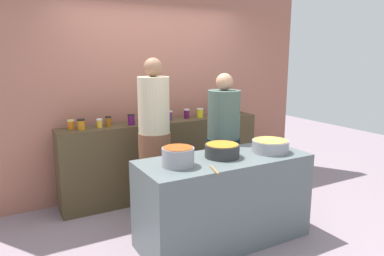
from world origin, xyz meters
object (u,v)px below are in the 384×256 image
(preserve_jar_7, at_px, (187,114))
(preserve_jar_9, at_px, (214,112))
(preserve_jar_4, at_px, (131,120))
(cook_with_tongs, at_px, (155,148))
(preserve_jar_12, at_px, (236,110))
(cooking_pot_right, at_px, (270,146))
(cooking_pot_left, at_px, (178,157))
(cooking_pot_center, at_px, (222,151))
(preserve_jar_6, at_px, (169,116))
(preserve_jar_11, at_px, (230,111))
(preserve_jar_5, at_px, (163,118))
(wooden_spoon, at_px, (215,170))
(preserve_jar_0, at_px, (71,124))
(preserve_jar_10, at_px, (220,112))
(preserve_jar_3, at_px, (108,121))
(preserve_jar_2, at_px, (99,123))
(preserve_jar_1, at_px, (81,124))
(cook_in_cap, at_px, (223,151))
(preserve_jar_8, at_px, (200,113))

(preserve_jar_7, relative_size, preserve_jar_9, 1.01)
(preserve_jar_4, height_order, cook_with_tongs, cook_with_tongs)
(preserve_jar_12, relative_size, cooking_pot_right, 0.28)
(preserve_jar_9, distance_m, cooking_pot_left, 1.85)
(cook_with_tongs, bearing_deg, preserve_jar_4, 97.87)
(preserve_jar_7, bearing_deg, cooking_pot_center, -104.45)
(preserve_jar_6, relative_size, preserve_jar_9, 1.00)
(cooking_pot_left, xyz_separation_m, cooking_pot_right, (1.04, -0.04, -0.02))
(cooking_pot_center, bearing_deg, preserve_jar_12, 49.62)
(preserve_jar_11, bearing_deg, preserve_jar_5, -179.63)
(cooking_pot_left, height_order, wooden_spoon, cooking_pot_left)
(preserve_jar_0, distance_m, cooking_pot_left, 1.62)
(preserve_jar_10, bearing_deg, preserve_jar_12, -2.49)
(preserve_jar_12, distance_m, wooden_spoon, 2.23)
(preserve_jar_12, xyz_separation_m, cooking_pot_left, (-1.66, -1.41, -0.10))
(preserve_jar_4, bearing_deg, cook_with_tongs, -82.13)
(preserve_jar_3, xyz_separation_m, preserve_jar_9, (1.47, -0.06, 0.00))
(preserve_jar_2, relative_size, preserve_jar_5, 1.02)
(preserve_jar_11, xyz_separation_m, cooking_pot_center, (-1.03, -1.34, -0.13))
(preserve_jar_4, xyz_separation_m, preserve_jar_5, (0.43, 0.00, -0.02))
(preserve_jar_11, bearing_deg, preserve_jar_2, 179.21)
(preserve_jar_0, distance_m, preserve_jar_3, 0.43)
(cooking_pot_right, bearing_deg, preserve_jar_3, 130.59)
(preserve_jar_3, bearing_deg, cooking_pot_left, -81.41)
(preserve_jar_2, bearing_deg, cooking_pot_left, -76.97)
(preserve_jar_1, relative_size, preserve_jar_12, 1.18)
(preserve_jar_2, height_order, cooking_pot_center, preserve_jar_2)
(preserve_jar_1, bearing_deg, cooking_pot_center, -52.08)
(preserve_jar_2, bearing_deg, preserve_jar_12, -0.04)
(cook_in_cap, bearing_deg, preserve_jar_1, 151.51)
(preserve_jar_0, bearing_deg, wooden_spoon, -64.27)
(preserve_jar_6, bearing_deg, preserve_jar_8, 1.01)
(preserve_jar_0, height_order, preserve_jar_8, preserve_jar_8)
(preserve_jar_2, relative_size, preserve_jar_4, 0.78)
(preserve_jar_1, distance_m, cook_with_tongs, 0.90)
(preserve_jar_7, height_order, cook_in_cap, cook_in_cap)
(preserve_jar_9, xyz_separation_m, cook_with_tongs, (-1.12, -0.52, -0.24))
(preserve_jar_7, bearing_deg, cooking_pot_left, -120.90)
(cooking_pot_center, bearing_deg, preserve_jar_5, 90.68)
(preserve_jar_7, xyz_separation_m, cooking_pot_center, (-0.36, -1.40, -0.13))
(preserve_jar_4, xyz_separation_m, preserve_jar_10, (1.34, 0.05, -0.01))
(preserve_jar_9, bearing_deg, cooking_pot_left, -132.59)
(wooden_spoon, distance_m, cook_in_cap, 1.13)
(cooking_pot_left, relative_size, cooking_pot_right, 0.78)
(preserve_jar_3, xyz_separation_m, preserve_jar_12, (1.88, -0.01, -0.01))
(preserve_jar_3, relative_size, cook_in_cap, 0.07)
(preserve_jar_8, relative_size, cook_with_tongs, 0.07)
(preserve_jar_11, height_order, preserve_jar_12, preserve_jar_11)
(cooking_pot_right, height_order, cook_with_tongs, cook_with_tongs)
(cooking_pot_right, bearing_deg, preserve_jar_10, 76.44)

